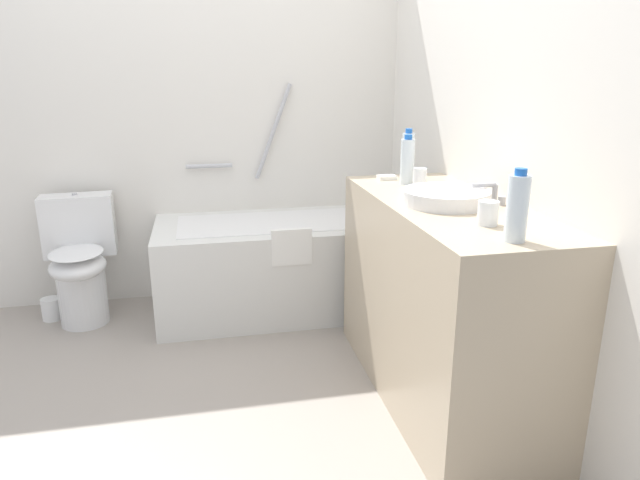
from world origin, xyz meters
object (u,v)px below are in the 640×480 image
(sink_faucet, at_px, (492,194))
(water_bottle_0, at_px, (408,156))
(drinking_glass_1, at_px, (488,213))
(bathtub, at_px, (285,262))
(drinking_glass_0, at_px, (420,179))
(toilet_paper_roll, at_px, (52,309))
(soap_dish, at_px, (387,177))
(water_bottle_1, at_px, (517,208))
(sink_basin, at_px, (446,197))
(toilet, at_px, (80,260))
(water_bottle_2, at_px, (407,161))

(sink_faucet, distance_m, water_bottle_0, 0.56)
(sink_faucet, bearing_deg, drinking_glass_1, -120.50)
(bathtub, height_order, drinking_glass_0, bathtub)
(bathtub, distance_m, toilet_paper_roll, 1.41)
(soap_dish, distance_m, toilet_paper_roll, 2.11)
(drinking_glass_1, bearing_deg, water_bottle_0, 88.64)
(water_bottle_0, xyz_separation_m, water_bottle_1, (-0.03, -1.06, -0.01))
(drinking_glass_0, distance_m, toilet_paper_roll, 2.28)
(drinking_glass_0, xyz_separation_m, soap_dish, (-0.07, 0.26, -0.04))
(water_bottle_0, distance_m, soap_dish, 0.15)
(sink_basin, bearing_deg, drinking_glass_1, -88.21)
(water_bottle_0, height_order, toilet_paper_roll, water_bottle_0)
(toilet_paper_roll, bearing_deg, bathtub, -4.56)
(drinking_glass_0, bearing_deg, sink_faucet, -58.71)
(bathtub, height_order, water_bottle_1, bathtub)
(drinking_glass_1, bearing_deg, bathtub, 109.17)
(toilet, distance_m, water_bottle_2, 1.96)
(sink_basin, height_order, soap_dish, sink_basin)
(water_bottle_1, bearing_deg, soap_dish, 92.86)
(water_bottle_1, bearing_deg, sink_basin, 89.85)
(water_bottle_2, height_order, drinking_glass_0, water_bottle_2)
(bathtub, xyz_separation_m, sink_basin, (0.50, -1.13, 0.62))
(bathtub, bearing_deg, water_bottle_0, -48.84)
(bathtub, bearing_deg, water_bottle_1, -73.35)
(sink_basin, bearing_deg, drinking_glass_0, 87.52)
(water_bottle_0, distance_m, water_bottle_1, 1.06)
(water_bottle_2, height_order, soap_dish, water_bottle_2)
(drinking_glass_1, bearing_deg, toilet_paper_roll, 140.22)
(toilet, relative_size, sink_basin, 2.07)
(soap_dish, bearing_deg, sink_basin, -84.39)
(sink_faucet, distance_m, soap_dish, 0.64)
(bathtub, relative_size, sink_basin, 4.28)
(bathtub, distance_m, water_bottle_2, 1.11)
(toilet, xyz_separation_m, water_bottle_0, (1.71, -0.68, 0.65))
(bathtub, height_order, toilet, bathtub)
(drinking_glass_1, xyz_separation_m, toilet_paper_roll, (-1.89, 1.58, -0.87))
(water_bottle_2, relative_size, soap_dish, 2.62)
(bathtub, relative_size, drinking_glass_0, 15.72)
(bathtub, relative_size, toilet_paper_roll, 11.67)
(sink_faucet, relative_size, water_bottle_1, 0.65)
(water_bottle_0, bearing_deg, soap_dish, 149.54)
(drinking_glass_0, xyz_separation_m, drinking_glass_1, (-0.00, -0.65, -0.01))
(bathtub, distance_m, soap_dish, 0.93)
(water_bottle_1, bearing_deg, bathtub, 106.65)
(water_bottle_1, xyz_separation_m, soap_dish, (-0.06, 1.11, -0.10))
(toilet_paper_roll, bearing_deg, water_bottle_1, -43.35)
(toilet, distance_m, toilet_paper_roll, 0.36)
(bathtub, distance_m, drinking_glass_1, 1.68)
(sink_basin, distance_m, water_bottle_2, 0.45)
(water_bottle_2, bearing_deg, sink_basin, -89.43)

